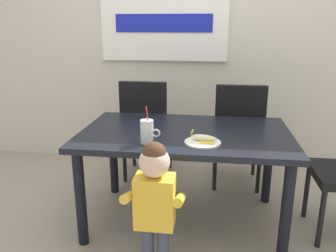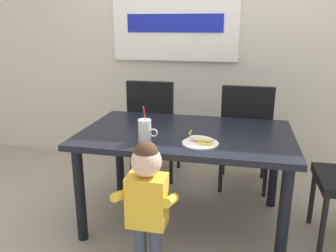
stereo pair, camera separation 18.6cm
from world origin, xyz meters
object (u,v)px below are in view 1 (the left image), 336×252
(toddler_standing, at_px, (155,195))
(milk_cup, at_px, (147,133))
(snack_plate, at_px, (203,142))
(dining_chair_right, at_px, (238,130))
(dining_table, at_px, (185,143))
(peeled_banana, at_px, (204,138))
(dining_chair_left, at_px, (146,124))

(toddler_standing, xyz_separation_m, milk_cup, (-0.10, 0.34, 0.25))
(snack_plate, bearing_deg, milk_cup, -173.56)
(dining_chair_right, relative_size, milk_cup, 3.88)
(dining_table, distance_m, peeled_banana, 0.30)
(dining_table, height_order, dining_chair_right, dining_chair_right)
(dining_chair_left, xyz_separation_m, snack_plate, (0.56, -0.95, 0.18))
(dining_chair_right, bearing_deg, snack_plate, 72.11)
(milk_cup, relative_size, peeled_banana, 1.41)
(dining_table, distance_m, snack_plate, 0.29)
(toddler_standing, bearing_deg, snack_plate, 57.10)
(snack_plate, distance_m, peeled_banana, 0.03)
(dining_table, xyz_separation_m, dining_chair_left, (-0.43, 0.70, -0.08))
(peeled_banana, bearing_deg, dining_chair_right, 72.28)
(milk_cup, bearing_deg, dining_table, 52.51)
(dining_table, distance_m, toddler_standing, 0.64)
(dining_table, relative_size, snack_plate, 6.38)
(toddler_standing, distance_m, snack_plate, 0.49)
(dining_chair_right, relative_size, snack_plate, 4.17)
(milk_cup, bearing_deg, toddler_standing, -72.77)
(dining_chair_right, bearing_deg, peeled_banana, 72.28)
(dining_chair_left, xyz_separation_m, peeled_banana, (0.56, -0.94, 0.20))
(dining_chair_left, relative_size, milk_cup, 3.88)
(toddler_standing, bearing_deg, dining_table, 79.70)
(dining_chair_right, height_order, milk_cup, dining_chair_right)
(dining_chair_left, distance_m, peeled_banana, 1.11)
(toddler_standing, xyz_separation_m, snack_plate, (0.24, 0.38, 0.19))
(dining_table, xyz_separation_m, snack_plate, (0.13, -0.24, 0.10))
(dining_table, bearing_deg, milk_cup, -127.49)
(dining_chair_right, distance_m, peeled_banana, 0.94)
(dining_chair_left, bearing_deg, snack_plate, 120.46)
(toddler_standing, distance_m, peeled_banana, 0.51)
(dining_chair_right, relative_size, toddler_standing, 1.15)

